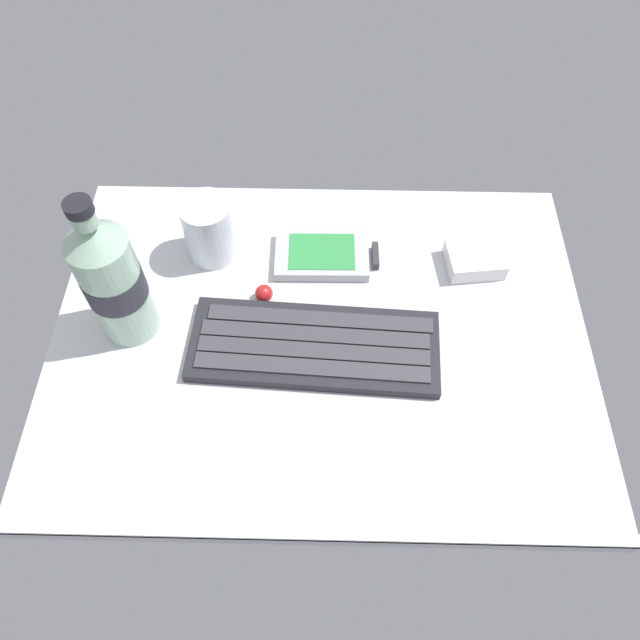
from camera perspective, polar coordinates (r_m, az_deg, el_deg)
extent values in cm
cube|color=silver|center=(74.58, 0.00, -1.68)|extent=(64.00, 48.00, 2.00)
cube|color=silver|center=(64.10, -0.48, -19.12)|extent=(64.00, 1.20, 0.80)
cube|color=#232328|center=(72.01, -0.53, -2.44)|extent=(29.56, 12.58, 1.40)
cube|color=#3D3D42|center=(73.03, -0.32, 0.12)|extent=(26.75, 3.47, 0.30)
cube|color=#3D3D42|center=(71.85, -0.46, -1.34)|extent=(26.75, 3.47, 0.30)
cube|color=#3D3D42|center=(70.72, -0.61, -2.85)|extent=(26.75, 3.47, 0.30)
cube|color=#3D3D42|center=(69.64, -0.76, -4.41)|extent=(26.75, 3.47, 0.30)
cube|color=#B7BABF|center=(79.86, 0.54, 6.00)|extent=(12.12, 7.79, 1.40)
cube|color=green|center=(79.28, 0.54, 6.34)|extent=(8.49, 6.06, 0.10)
cube|color=#333338|center=(80.15, 5.15, 5.96)|extent=(0.86, 3.81, 1.12)
cylinder|color=silver|center=(79.16, -10.21, 8.21)|extent=(6.40, 6.40, 8.50)
cylinder|color=yellow|center=(79.89, -10.11, 7.74)|extent=(5.50, 5.50, 6.12)
cylinder|color=#9EC1A8|center=(71.92, -18.35, 2.87)|extent=(6.60, 6.60, 15.00)
cone|color=#9EC1A8|center=(65.36, -20.42, 7.45)|extent=(6.60, 6.60, 2.80)
cylinder|color=#9EC1A8|center=(63.76, -21.04, 8.78)|extent=(2.51, 2.51, 1.80)
cylinder|color=black|center=(62.73, -21.45, 9.69)|extent=(2.77, 2.77, 1.20)
cylinder|color=#2D2D38|center=(71.35, -18.51, 3.22)|extent=(6.73, 6.73, 3.80)
cube|color=white|center=(81.21, 14.12, 5.45)|extent=(7.63, 6.41, 2.40)
sphere|color=red|center=(76.00, -5.21, 2.47)|extent=(2.20, 2.20, 2.20)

